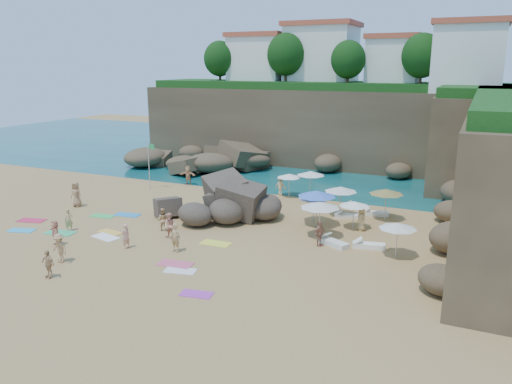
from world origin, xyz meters
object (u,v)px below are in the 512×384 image
at_px(parasol_2, 354,204).
at_px(person_stand_6, 126,236).
at_px(rock_outcrop, 219,217).
at_px(person_stand_2, 281,186).
at_px(person_stand_4, 362,219).
at_px(person_stand_0, 69,220).
at_px(parasol_0, 311,173).
at_px(person_stand_3, 320,234).
at_px(person_stand_1, 163,219).
at_px(parasol_1, 289,176).
at_px(flag_pole, 150,160).
at_px(person_stand_5, 188,175).
at_px(lounger_0, 354,208).

bearing_deg(parasol_2, person_stand_6, -141.17).
height_order(rock_outcrop, person_stand_6, person_stand_6).
relative_size(person_stand_2, person_stand_4, 1.04).
bearing_deg(rock_outcrop, person_stand_4, 7.00).
height_order(person_stand_0, person_stand_2, person_stand_2).
distance_m(parasol_0, person_stand_4, 9.00).
bearing_deg(person_stand_3, person_stand_1, 122.14).
relative_size(parasol_0, person_stand_6, 1.51).
xyz_separation_m(parasol_1, person_stand_0, (-9.97, -14.11, -1.03)).
bearing_deg(person_stand_2, person_stand_3, 134.32).
xyz_separation_m(flag_pole, parasol_2, (18.70, -3.55, -0.87)).
relative_size(person_stand_5, person_stand_6, 1.16).
xyz_separation_m(rock_outcrop, parasol_1, (2.55, 7.40, 1.76)).
bearing_deg(person_stand_1, lounger_0, -155.42).
bearing_deg(person_stand_5, person_stand_2, -6.65).
bearing_deg(parasol_0, person_stand_1, -116.52).
relative_size(person_stand_1, person_stand_2, 0.91).
distance_m(parasol_2, person_stand_5, 17.72).
distance_m(person_stand_1, person_stand_2, 12.20).
bearing_deg(parasol_1, flag_pole, -168.16).
xyz_separation_m(person_stand_0, person_stand_4, (17.36, 7.93, 0.07)).
bearing_deg(person_stand_5, parasol_1, -7.34).
bearing_deg(parasol_2, lounger_0, 102.20).
height_order(parasol_1, person_stand_1, parasol_1).
xyz_separation_m(parasol_0, person_stand_1, (-6.06, -12.15, -1.22)).
bearing_deg(parasol_1, person_stand_5, 179.03).
bearing_deg(person_stand_2, parasol_0, -156.01).
bearing_deg(person_stand_0, parasol_1, 23.38).
height_order(person_stand_4, person_stand_6, person_stand_4).
relative_size(parasol_2, person_stand_1, 1.31).
distance_m(parasol_1, person_stand_4, 9.68).
distance_m(rock_outcrop, person_stand_1, 4.59).
bearing_deg(person_stand_0, person_stand_6, -42.35).
height_order(flag_pole, person_stand_0, flag_pole).
distance_m(person_stand_0, person_stand_3, 16.23).
distance_m(rock_outcrop, parasol_2, 9.60).
xyz_separation_m(person_stand_3, person_stand_6, (-10.28, -5.09, -0.02)).
bearing_deg(lounger_0, parasol_2, -66.84).
distance_m(parasol_0, parasol_1, 1.76).
distance_m(parasol_1, lounger_0, 6.26).
relative_size(parasol_1, parasol_2, 1.02).
distance_m(flag_pole, person_stand_3, 19.29).
relative_size(person_stand_4, person_stand_5, 0.92).
bearing_deg(person_stand_6, person_stand_1, -168.41).
bearing_deg(parasol_0, person_stand_3, -68.95).
distance_m(rock_outcrop, person_stand_4, 10.04).
xyz_separation_m(person_stand_3, person_stand_5, (-15.52, 10.24, 0.10)).
bearing_deg(parasol_0, parasol_1, -158.46).
distance_m(parasol_2, person_stand_4, 1.10).
bearing_deg(person_stand_2, person_stand_5, 11.46).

